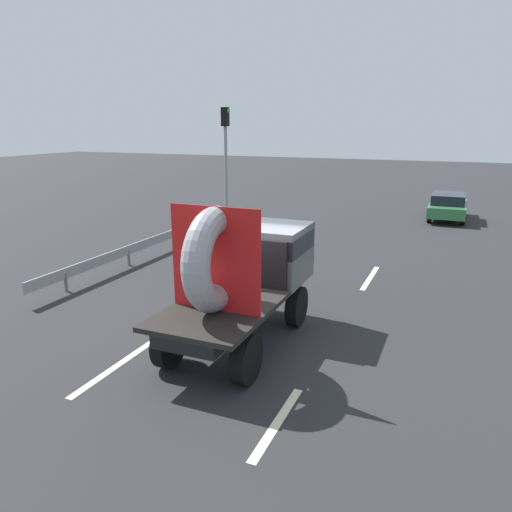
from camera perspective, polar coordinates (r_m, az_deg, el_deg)
The scene contains 9 objects.
ground_plane at distance 11.42m, azimuth -1.59°, elevation -9.26°, with size 120.00×120.00×0.00m, color #28282B.
flatbed_truck at distance 10.85m, azimuth -0.98°, elevation -1.35°, with size 2.02×4.75×3.25m.
distant_sedan at distance 26.78m, azimuth 21.64°, elevation 5.54°, with size 1.75×4.09×1.33m.
traffic_light at distance 24.71m, azimuth -3.58°, elevation 12.65°, with size 0.42×0.36×5.54m.
guardrail at distance 18.39m, azimuth -12.04°, elevation 1.67°, with size 0.10×11.78×0.71m.
lane_dash_left_near at distance 10.44m, azimuth -16.18°, elevation -12.38°, with size 2.62×0.16×0.01m, color beige.
lane_dash_left_far at distance 16.95m, azimuth 1.03°, elevation -0.97°, with size 2.30×0.16×0.01m, color beige.
lane_dash_right_near at distance 8.42m, azimuth 2.55°, elevation -18.96°, with size 2.20×0.16×0.01m, color beige.
lane_dash_right_far at distance 15.89m, azimuth 13.29°, elevation -2.50°, with size 2.62×0.16×0.01m, color beige.
Camera 1 is at (4.34, -9.44, 4.74)m, focal length 33.99 mm.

